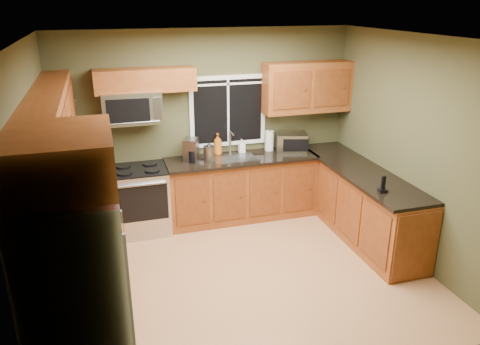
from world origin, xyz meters
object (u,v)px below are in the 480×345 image
refrigerator (79,298)px  paper_towel_roll (269,141)px  toaster_oven (291,142)px  coffee_maker (191,151)px  range (140,200)px  kettle (209,153)px  soap_bottle_a (218,144)px  soap_bottle_b (242,146)px  cordless_phone (383,187)px  microwave (132,107)px

refrigerator → paper_towel_roll: bearing=48.5°
toaster_oven → coffee_maker: coffee_maker is taller
refrigerator → range: 2.89m
refrigerator → kettle: size_ratio=6.48×
toaster_oven → coffee_maker: 1.50m
toaster_oven → soap_bottle_a: soap_bottle_a is taller
soap_bottle_b → cordless_phone: cordless_phone is taller
kettle → soap_bottle_a: bearing=55.4°
refrigerator → soap_bottle_b: refrigerator is taller
soap_bottle_b → refrigerator: bearing=-126.5°
toaster_oven → coffee_maker: size_ratio=1.64×
coffee_maker → toaster_oven: bearing=0.2°
range → microwave: size_ratio=1.23×
microwave → toaster_oven: size_ratio=1.49×
toaster_oven → range: bearing=-178.0°
toaster_oven → paper_towel_roll: (-0.30, 0.13, 0.01)m
refrigerator → toaster_oven: size_ratio=3.53×
refrigerator → range: (0.69, 2.77, -0.43)m
coffee_maker → paper_towel_roll: (1.20, 0.14, 0.00)m
coffee_maker → soap_bottle_a: bearing=20.6°
coffee_maker → paper_towel_roll: bearing=6.5°
toaster_oven → soap_bottle_a: bearing=172.1°
kettle → cordless_phone: kettle is taller
range → paper_towel_roll: size_ratio=2.87×
toaster_oven → refrigerator: bearing=-135.9°
cordless_phone → coffee_maker: bearing=137.5°
kettle → soap_bottle_a: size_ratio=0.88×
kettle → refrigerator: bearing=-121.5°
soap_bottle_a → soap_bottle_b: soap_bottle_a is taller
toaster_oven → soap_bottle_b: 0.74m
cordless_phone → kettle: bearing=136.1°
microwave → refrigerator: bearing=-103.3°
microwave → soap_bottle_b: (1.53, 0.09, -0.69)m
refrigerator → soap_bottle_b: 3.73m
microwave → paper_towel_roll: 2.05m
refrigerator → soap_bottle_a: size_ratio=5.72×
microwave → coffee_maker: 0.99m
soap_bottle_b → cordless_phone: 2.23m
microwave → soap_bottle_a: size_ratio=2.42×
refrigerator → soap_bottle_a: (1.86, 3.00, 0.20)m
microwave → soap_bottle_b: size_ratio=3.85×
range → microwave: bearing=90.0°
paper_towel_roll → coffee_maker: bearing=-173.5°
paper_towel_roll → refrigerator: bearing=-131.5°
toaster_oven → kettle: bearing=-174.2°
paper_towel_roll → soap_bottle_b: paper_towel_roll is taller
toaster_oven → soap_bottle_b: (-0.72, 0.15, -0.04)m
paper_towel_roll → cordless_phone: (0.72, -1.89, -0.09)m
refrigerator → coffee_maker: size_ratio=5.77×
microwave → soap_bottle_a: bearing=4.6°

